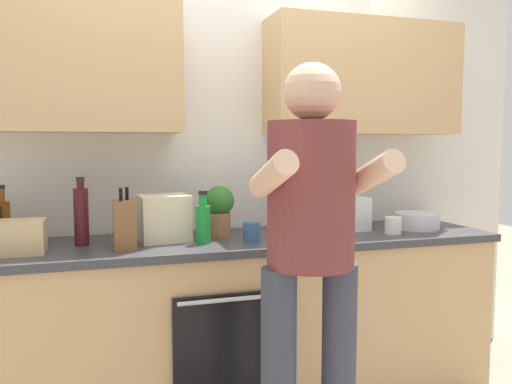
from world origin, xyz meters
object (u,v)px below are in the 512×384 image
Objects in this scene: bottle_vinegar at (305,206)px; knife_block at (125,225)px; bottle_syrup at (2,220)px; potted_herb at (219,208)px; cup_tea at (251,232)px; cup_coffee at (393,225)px; bottle_soda at (203,222)px; bottle_wine at (81,215)px; grocery_bag_rice at (164,218)px; grocery_bag_bread at (21,237)px; mixing_bowl at (417,221)px; person_standing at (311,243)px; grocery_bag_produce at (343,214)px.

knife_block is (-1.00, -0.21, -0.03)m from bottle_vinegar.
bottle_syrup reaches higher than potted_herb.
cup_coffee is at bearing -1.60° from cup_tea.
bottle_soda is 1.00m from bottle_syrup.
bottle_wine is 1.35× the size of grocery_bag_rice.
cup_tea is 0.40× the size of grocery_bag_rice.
bottle_soda is at bearing -0.69° from grocery_bag_bread.
mixing_bowl is (0.66, -0.10, -0.10)m from bottle_vinegar.
bottle_wine reaches higher than cup_tea.
person_standing is at bearing -42.74° from bottle_wine.
mixing_bowl is 1.05× the size of grocery_bag_rice.
person_standing is at bearing -111.24° from bottle_vinegar.
bottle_vinegar reaches higher than cup_tea.
knife_block is (0.57, -0.33, 0.00)m from bottle_syrup.
knife_block is at bearing -176.38° from mixing_bowl.
grocery_bag_rice is (0.20, 0.17, 0.00)m from knife_block.
bottle_wine is (-0.57, 0.13, 0.04)m from bottle_soda.
mixing_bowl is at bearing -2.39° from grocery_bag_rice.
bottle_syrup reaches higher than grocery_bag_rice.
potted_herb is 0.96m from grocery_bag_bread.
bottle_syrup is 3.09× the size of cup_coffee.
grocery_bag_rice is at bearing -12.35° from bottle_syrup.
cup_coffee is at bearing -0.30° from knife_block.
mixing_bowl is 1.28× the size of grocery_bag_bread.
bottle_wine is 0.70m from potted_herb.
cup_coffee is 0.47× the size of grocery_bag_bread.
grocery_bag_bread is (0.12, -0.29, -0.04)m from bottle_syrup.
potted_herb is (-0.50, -0.01, 0.01)m from bottle_vinegar.
bottle_syrup is at bearing 155.62° from bottle_wine.
mixing_bowl is at bearing 3.12° from bottle_soda.
bottle_vinegar reaches higher than knife_block.
potted_herb reaches higher than grocery_bag_bread.
grocery_bag_rice reaches higher than grocery_bag_bread.
person_standing is 5.11× the size of bottle_wine.
cup_tea is 0.49× the size of grocery_bag_bread.
knife_block is at bearing -30.40° from bottle_syrup.
cup_coffee is 1.43m from knife_block.
potted_herb is (0.12, 0.16, 0.04)m from bottle_soda.
cup_tea is (0.82, -0.15, -0.10)m from bottle_wine.
grocery_bag_produce reaches higher than cup_tea.
person_standing is 1.18m from bottle_wine.
person_standing is 6.91× the size of grocery_bag_rice.
cup_coffee is 0.28m from grocery_bag_produce.
grocery_bag_produce is 1.28× the size of grocery_bag_bread.
cup_tea is (-0.37, -0.19, -0.09)m from bottle_vinegar.
grocery_bag_produce is (1.22, 0.18, -0.02)m from knife_block.
cup_coffee is at bearing -43.15° from grocery_bag_produce.
bottle_syrup is 1.08m from potted_herb.
potted_herb is 0.30m from grocery_bag_rice.
grocery_bag_bread is (-1.12, 0.68, -0.03)m from person_standing.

